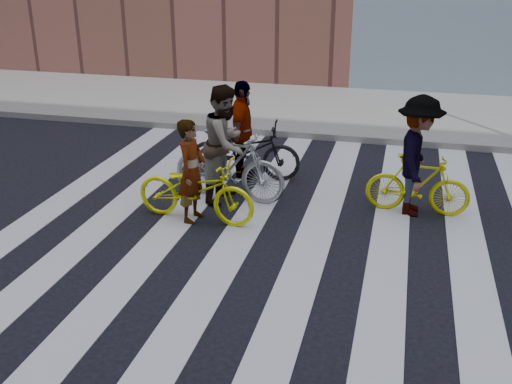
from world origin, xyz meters
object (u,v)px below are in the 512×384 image
at_px(bike_yellow_left, 195,190).
at_px(rider_right, 417,156).
at_px(bike_silver_mid, 229,166).
at_px(bike_dark_rear, 245,151).
at_px(rider_rear, 242,131).
at_px(rider_left, 191,171).
at_px(bike_yellow_right, 418,185).
at_px(rider_mid, 226,144).

distance_m(bike_yellow_left, rider_right, 3.54).
xyz_separation_m(bike_yellow_left, bike_silver_mid, (0.26, 0.97, 0.09)).
height_order(bike_dark_rear, rider_rear, rider_rear).
distance_m(bike_silver_mid, rider_rear, 1.07).
bearing_deg(bike_yellow_left, bike_dark_rear, -1.57).
height_order(rider_left, rider_rear, rider_rear).
bearing_deg(bike_yellow_left, rider_left, 95.85).
bearing_deg(bike_dark_rear, rider_rear, 84.12).
xyz_separation_m(bike_silver_mid, bike_yellow_right, (3.11, 0.17, -0.11)).
bearing_deg(rider_right, bike_silver_mid, 95.25).
relative_size(bike_yellow_left, bike_yellow_right, 1.19).
bearing_deg(rider_left, bike_yellow_right, -65.73).
xyz_separation_m(rider_right, rider_rear, (-3.11, 0.85, -0.05)).
relative_size(rider_mid, rider_rear, 1.08).
xyz_separation_m(bike_yellow_right, rider_rear, (-3.16, 0.85, 0.43)).
distance_m(rider_left, rider_rear, 2.01).
height_order(rider_left, rider_mid, rider_mid).
distance_m(bike_dark_rear, rider_mid, 1.12).
height_order(bike_yellow_left, bike_yellow_right, bike_yellow_left).
height_order(rider_mid, rider_right, rider_mid).
height_order(bike_yellow_left, bike_dark_rear, bike_dark_rear).
height_order(bike_yellow_left, rider_rear, rider_rear).
relative_size(bike_dark_rear, rider_mid, 1.04).
bearing_deg(rider_right, bike_yellow_left, 111.00).
xyz_separation_m(bike_yellow_left, rider_mid, (0.21, 0.97, 0.47)).
relative_size(bike_yellow_left, rider_left, 1.20).
xyz_separation_m(rider_left, rider_rear, (0.26, 1.99, 0.10)).
bearing_deg(rider_left, rider_right, -65.47).
relative_size(bike_dark_rear, rider_left, 1.26).
xyz_separation_m(bike_yellow_right, bike_dark_rear, (-3.11, 0.85, 0.05)).
bearing_deg(rider_mid, bike_dark_rear, 4.85).
distance_m(rider_right, rider_rear, 3.23).
bearing_deg(rider_rear, bike_dark_rear, -95.88).
height_order(bike_silver_mid, bike_yellow_right, bike_silver_mid).
xyz_separation_m(bike_silver_mid, rider_rear, (-0.05, 1.02, 0.31)).
bearing_deg(bike_silver_mid, bike_yellow_right, -79.22).
height_order(bike_dark_rear, rider_left, rider_left).
bearing_deg(rider_rear, rider_right, -111.15).
bearing_deg(bike_silver_mid, rider_mid, 97.64).
bearing_deg(bike_dark_rear, bike_silver_mid, 174.14).
height_order(bike_yellow_left, rider_mid, rider_mid).
bearing_deg(rider_mid, bike_silver_mid, -82.36).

